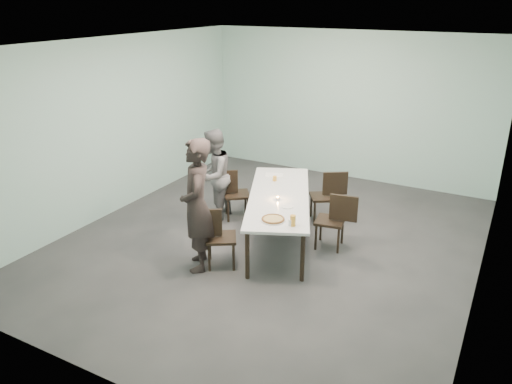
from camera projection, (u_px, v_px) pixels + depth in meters
The scene contains 16 objects.
ground at pixel (270, 241), 7.85m from camera, with size 7.00×7.00×0.00m, color #333335.
room_shell at pixel (272, 114), 7.11m from camera, with size 6.02×7.02×3.01m.
table at pixel (279, 199), 7.68m from camera, with size 1.86×2.74×0.75m.
chair_near_left at pixel (215, 233), 6.99m from camera, with size 0.64×0.58×0.87m.
chair_far_left at pixel (232, 191), 8.51m from camera, with size 0.63×0.59×0.87m.
chair_near_right at pixel (336, 217), 7.49m from camera, with size 0.64×0.48×0.87m.
chair_far_right at pixel (328, 193), 8.42m from camera, with size 0.64×0.58×0.87m.
diner_near at pixel (197, 205), 6.79m from camera, with size 0.69×0.45×1.88m, color black.
diner_far at pixel (214, 175), 8.40m from camera, with size 0.77×0.60×1.57m, color slate.
pizza at pixel (273, 219), 6.79m from camera, with size 0.34×0.34×0.04m.
side_plate at pixel (287, 206), 7.23m from camera, with size 0.18×0.18×0.01m, color white.
beer_glass at pixel (293, 221), 6.61m from camera, with size 0.08×0.08×0.15m, color gold.
water_tumbler at pixel (291, 222), 6.63m from camera, with size 0.08×0.08×0.09m, color silver.
tealight at pixel (278, 199), 7.47m from camera, with size 0.06×0.06×0.05m.
amber_tumbler at pixel (275, 179), 8.24m from camera, with size 0.07×0.07×0.08m, color gold.
menu at pixel (274, 175), 8.51m from camera, with size 0.30×0.22×0.01m, color silver.
Camera 1 is at (3.14, -6.29, 3.60)m, focal length 35.00 mm.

